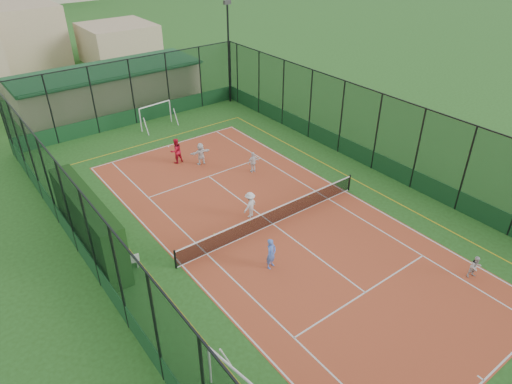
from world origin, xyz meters
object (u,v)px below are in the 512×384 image
Objects in this scene: child_far_left at (250,205)px; child_far_back at (201,154)px; white_bench at (122,263)px; child_near_mid at (271,254)px; coach at (176,151)px; clubhouse at (109,87)px; child_far_right at (253,162)px; futsal_goal_far at (156,116)px; floodlight_ne at (229,54)px; child_near_right at (475,267)px.

child_far_left is 6.89m from child_far_back.
white_bench is 1.00× the size of child_far_back.
coach is (1.56, 11.87, 0.06)m from child_near_mid.
child_far_back is (0.52, -13.88, -0.82)m from clubhouse.
coach reaches higher than child_far_right.
futsal_goal_far is 18.34m from child_near_mid.
child_near_mid reaches higher than child_far_back.
clubhouse is 20.71m from child_far_left.
coach is (-0.12, 7.96, 0.10)m from child_far_left.
floodlight_ne is 5.26× the size of child_near_mid.
white_bench is (-7.80, -20.63, -1.16)m from clubhouse.
floodlight_ne is at bearing -145.84° from coach.
child_near_mid is at bearing 78.28° from coach.
child_near_right is at bearing -98.86° from floodlight_ne.
futsal_goal_far is at bearing -87.13° from child_far_back.
child_near_mid is 11.97m from coach.
clubhouse reaches higher than child_near_mid.
child_far_left is at bearing -102.82° from futsal_goal_far.
child_far_left is 1.09× the size of child_far_right.
clubhouse is at bearing 122.12° from child_near_right.
child_near_mid is 9.17m from child_far_right.
child_near_right is 17.28m from child_far_back.
child_near_mid is (-10.82, -19.19, -3.33)m from floodlight_ne.
child_far_left is (-5.20, 9.96, 0.19)m from child_near_right.
child_near_right is (4.66, -30.65, -1.00)m from clubhouse.
floodlight_ne is at bearing 55.45° from white_bench.
futsal_goal_far is 10.38m from child_far_right.
floodlight_ne is 13.33m from child_far_right.
child_far_left reaches higher than child_far_back.
floodlight_ne reaches higher than child_near_mid.
child_far_back is at bearing -117.76° from child_far_left.
clubhouse reaches higher than futsal_goal_far.
clubhouse is 24.71m from child_near_mid.
child_near_mid is 11.06m from child_far_back.
child_far_right is at bearing -147.70° from child_far_left.
child_near_mid reaches higher than child_far_right.
child_near_mid is at bearing 47.78° from child_far_left.
child_far_left is 0.89× the size of coach.
child_far_left is at bearing 12.07° from white_bench.
clubhouse reaches higher than child_far_right.
child_far_left reaches higher than child_near_right.
floodlight_ne is at bearing -112.86° from child_far_right.
child_far_right is (-6.01, -11.39, -3.43)m from floodlight_ne.
child_far_right is at bearing 41.82° from child_near_mid.
futsal_goal_far is at bearing -109.00° from coach.
child_near_right is 14.01m from child_far_right.
clubhouse reaches higher than white_bench.
coach reaches higher than child_far_back.
child_far_right is (2.59, -16.79, -0.88)m from clubhouse.
child_near_mid reaches higher than white_bench.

